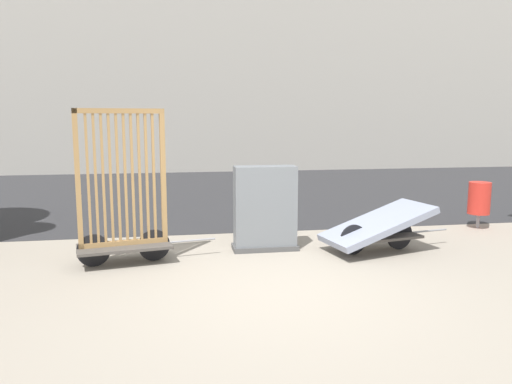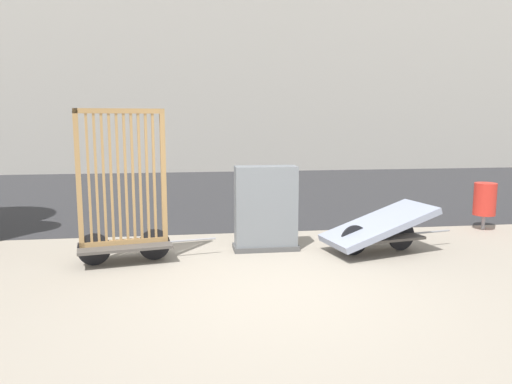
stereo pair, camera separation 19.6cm
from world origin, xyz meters
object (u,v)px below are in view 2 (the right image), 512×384
object	(u,v)px
utility_cabinet	(266,211)
trash_bin	(485,199)
bike_cart_with_bedframe	(124,207)
bike_cart_with_mattress	(379,228)

from	to	relation	value
utility_cabinet	trash_bin	world-z (taller)	utility_cabinet
bike_cart_with_bedframe	trash_bin	size ratio (longest dim) A/B	2.50
bike_cart_with_mattress	utility_cabinet	bearing A→B (deg)	154.86
bike_cart_with_mattress	trash_bin	distance (m)	2.89
utility_cabinet	trash_bin	size ratio (longest dim) A/B	1.51
bike_cart_with_bedframe	bike_cart_with_mattress	bearing A→B (deg)	-10.82
bike_cart_with_mattress	trash_bin	bearing A→B (deg)	15.17
bike_cart_with_bedframe	trash_bin	world-z (taller)	bike_cart_with_bedframe
bike_cart_with_bedframe	trash_bin	bearing A→B (deg)	0.46
bike_cart_with_mattress	utility_cabinet	size ratio (longest dim) A/B	1.66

